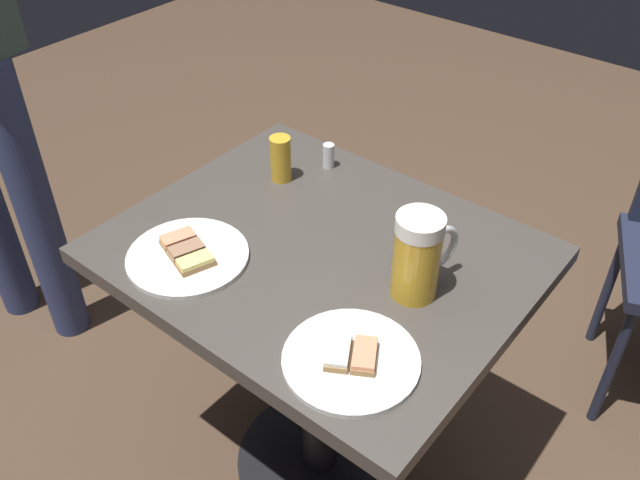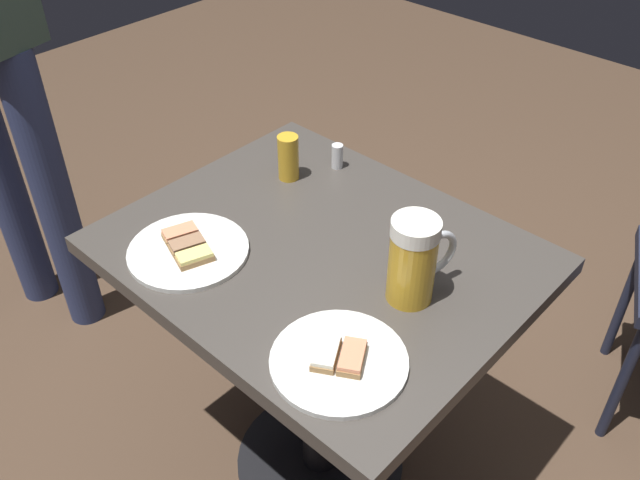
# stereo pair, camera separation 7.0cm
# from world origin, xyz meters

# --- Properties ---
(ground_plane) EXTENTS (6.00, 6.00, 0.00)m
(ground_plane) POSITION_xyz_m (0.00, 0.00, 0.00)
(ground_plane) COLOR #4C3828
(cafe_table) EXTENTS (0.81, 0.66, 0.74)m
(cafe_table) POSITION_xyz_m (0.00, 0.00, 0.57)
(cafe_table) COLOR black
(cafe_table) RESTS_ON ground_plane
(plate_near) EXTENTS (0.24, 0.24, 0.03)m
(plate_near) POSITION_xyz_m (-0.18, -0.19, 0.75)
(plate_near) COLOR white
(plate_near) RESTS_ON cafe_table
(plate_far) EXTENTS (0.23, 0.23, 0.03)m
(plate_far) POSITION_xyz_m (0.23, -0.20, 0.75)
(plate_far) COLOR white
(plate_far) RESTS_ON cafe_table
(beer_mug) EXTENTS (0.09, 0.14, 0.17)m
(beer_mug) POSITION_xyz_m (0.22, 0.01, 0.82)
(beer_mug) COLOR gold
(beer_mug) RESTS_ON cafe_table
(beer_glass_small) EXTENTS (0.05, 0.05, 0.11)m
(beer_glass_small) POSITION_xyz_m (-0.23, 0.14, 0.79)
(beer_glass_small) COLOR gold
(beer_glass_small) RESTS_ON cafe_table
(salt_shaker) EXTENTS (0.03, 0.03, 0.06)m
(salt_shaker) POSITION_xyz_m (-0.17, 0.25, 0.77)
(salt_shaker) COLOR silver
(salt_shaker) RESTS_ON cafe_table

